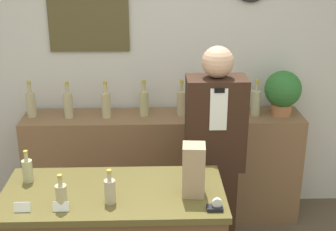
{
  "coord_description": "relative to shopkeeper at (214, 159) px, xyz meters",
  "views": [
    {
      "loc": [
        -0.0,
        -1.94,
        2.34
      ],
      "look_at": [
        0.09,
        1.13,
        1.19
      ],
      "focal_mm": 50.0,
      "sensor_mm": 36.0,
      "label": 1
    }
  ],
  "objects": [
    {
      "name": "back_wall",
      "position": [
        -0.44,
        0.84,
        0.52
      ],
      "size": [
        5.2,
        0.09,
        2.7
      ],
      "color": "silver",
      "rests_on": "ground_plane"
    },
    {
      "name": "potted_plant",
      "position": [
        0.63,
        0.58,
        0.34
      ],
      "size": [
        0.31,
        0.31,
        0.38
      ],
      "color": "#B27047",
      "rests_on": "back_shelf"
    },
    {
      "name": "shelf_bottle_3",
      "position": [
        -0.52,
        0.6,
        0.24
      ],
      "size": [
        0.08,
        0.08,
        0.31
      ],
      "color": "tan",
      "rests_on": "back_shelf"
    },
    {
      "name": "shelf_bottle_5",
      "position": [
        0.1,
        0.56,
        0.24
      ],
      "size": [
        0.08,
        0.08,
        0.31
      ],
      "color": "tan",
      "rests_on": "back_shelf"
    },
    {
      "name": "shelf_bottle_2",
      "position": [
        -0.83,
        0.56,
        0.24
      ],
      "size": [
        0.08,
        0.08,
        0.31
      ],
      "color": "tan",
      "rests_on": "back_shelf"
    },
    {
      "name": "price_card_right",
      "position": [
        -0.96,
        -0.85,
        0.13
      ],
      "size": [
        0.09,
        0.02,
        0.06
      ],
      "color": "white",
      "rests_on": "display_counter"
    },
    {
      "name": "shelf_bottle_4",
      "position": [
        -0.21,
        0.59,
        0.24
      ],
      "size": [
        0.08,
        0.08,
        0.31
      ],
      "color": "tan",
      "rests_on": "back_shelf"
    },
    {
      "name": "shelf_bottle_0",
      "position": [
        -1.46,
        0.6,
        0.24
      ],
      "size": [
        0.08,
        0.08,
        0.31
      ],
      "color": "tan",
      "rests_on": "back_shelf"
    },
    {
      "name": "price_card_left",
      "position": [
        -1.17,
        -0.85,
        0.13
      ],
      "size": [
        0.09,
        0.02,
        0.06
      ],
      "color": "white",
      "rests_on": "display_counter"
    },
    {
      "name": "counter_bottle_2",
      "position": [
        -0.69,
        -0.77,
        0.18
      ],
      "size": [
        0.06,
        0.06,
        0.21
      ],
      "color": "tan",
      "rests_on": "display_counter"
    },
    {
      "name": "shelf_bottle_6",
      "position": [
        0.41,
        0.58,
        0.24
      ],
      "size": [
        0.08,
        0.08,
        0.31
      ],
      "color": "#B0AE86",
      "rests_on": "back_shelf"
    },
    {
      "name": "counter_bottle_0",
      "position": [
        -1.22,
        -0.5,
        0.18
      ],
      "size": [
        0.06,
        0.06,
        0.21
      ],
      "color": "tan",
      "rests_on": "display_counter"
    },
    {
      "name": "paper_bag",
      "position": [
        -0.21,
        -0.68,
        0.26
      ],
      "size": [
        0.14,
        0.14,
        0.31
      ],
      "color": "tan",
      "rests_on": "display_counter"
    },
    {
      "name": "counter_bottle_1",
      "position": [
        -0.95,
        -0.82,
        0.18
      ],
      "size": [
        0.06,
        0.06,
        0.21
      ],
      "color": "tan",
      "rests_on": "display_counter"
    },
    {
      "name": "shelf_bottle_1",
      "position": [
        -1.14,
        0.56,
        0.24
      ],
      "size": [
        0.08,
        0.08,
        0.31
      ],
      "color": "tan",
      "rests_on": "back_shelf"
    },
    {
      "name": "back_shelf",
      "position": [
        -0.36,
        0.58,
        -0.35
      ],
      "size": [
        2.35,
        0.41,
        0.96
      ],
      "color": "brown",
      "rests_on": "ground_plane"
    },
    {
      "name": "shopkeeper",
      "position": [
        0.0,
        0.0,
        0.0
      ],
      "size": [
        0.42,
        0.27,
        1.68
      ],
      "color": "#331E14",
      "rests_on": "ground_plane"
    },
    {
      "name": "tape_dispenser",
      "position": [
        -0.1,
        -0.86,
        0.13
      ],
      "size": [
        0.09,
        0.06,
        0.07
      ],
      "color": "black",
      "rests_on": "display_counter"
    }
  ]
}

